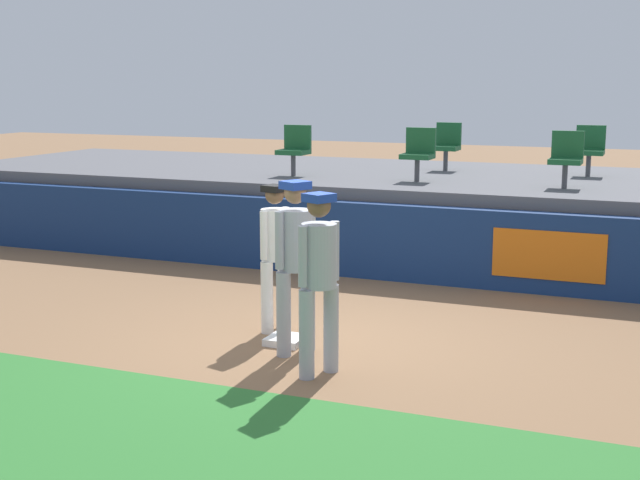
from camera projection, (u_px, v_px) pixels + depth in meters
name	position (u px, v px, depth m)	size (l,w,h in m)	color
ground_plane	(308.00, 343.00, 9.65)	(60.00, 60.00, 0.00)	#846042
grass_foreground_strip	(164.00, 445.00, 6.96)	(18.00, 2.80, 0.01)	#2D722D
first_base	(286.00, 340.00, 9.64)	(0.40, 0.40, 0.08)	white
player_fielder_home	(276.00, 247.00, 10.00)	(0.42, 0.51, 1.71)	white
player_runner_visitor	(319.00, 271.00, 8.44)	(0.46, 0.47, 1.82)	#9EA3AD
player_coach_visitor	(296.00, 255.00, 9.13)	(0.48, 0.48, 1.85)	#9EA3AD
field_wall	(399.00, 243.00, 12.59)	(18.00, 0.26, 1.11)	navy
bleacher_platform	(442.00, 212.00, 14.92)	(18.00, 4.80, 1.30)	#59595E
seat_back_center	(447.00, 144.00, 15.37)	(0.44, 0.44, 0.84)	#4C4C51
seat_front_left	(295.00, 147.00, 14.53)	(0.48, 0.44, 0.84)	#4C4C51
seat_front_right	(566.00, 156.00, 12.89)	(0.47, 0.44, 0.84)	#4C4C51
seat_back_right	(590.00, 148.00, 14.47)	(0.47, 0.44, 0.84)	#4C4C51
seat_front_center	(419.00, 151.00, 13.74)	(0.48, 0.44, 0.84)	#4C4C51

